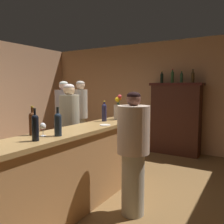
% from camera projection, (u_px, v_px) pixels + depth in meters
% --- Properties ---
extents(floor, '(8.36, 8.36, 0.00)m').
position_uv_depth(floor, '(54.00, 191.00, 3.50)').
color(floor, brown).
rests_on(floor, ground).
extents(wall_back, '(5.74, 0.12, 2.68)m').
position_uv_depth(wall_back, '(144.00, 96.00, 6.15)').
color(wall_back, tan).
rests_on(wall_back, ground).
extents(bar_counter, '(0.53, 3.19, 1.02)m').
position_uv_depth(bar_counter, '(80.00, 167.00, 3.05)').
color(bar_counter, '#A97748').
rests_on(bar_counter, ground).
extents(display_cabinet, '(1.17, 0.44, 1.65)m').
position_uv_depth(display_cabinet, '(176.00, 117.00, 5.44)').
color(display_cabinet, '#361910').
rests_on(display_cabinet, ground).
extents(wine_bottle_chardonnay, '(0.08, 0.08, 0.31)m').
position_uv_depth(wine_bottle_chardonnay, '(58.00, 123.00, 2.52)').
color(wine_bottle_chardonnay, '#1C2633').
rests_on(wine_bottle_chardonnay, bar_counter).
extents(wine_bottle_rose, '(0.08, 0.08, 0.32)m').
position_uv_depth(wine_bottle_rose, '(33.00, 122.00, 2.57)').
color(wine_bottle_rose, '#4D2713').
rests_on(wine_bottle_rose, bar_counter).
extents(wine_bottle_malbec, '(0.07, 0.07, 0.32)m').
position_uv_depth(wine_bottle_malbec, '(35.00, 126.00, 2.28)').
color(wine_bottle_malbec, black).
rests_on(wine_bottle_malbec, bar_counter).
extents(wine_bottle_merlot, '(0.06, 0.06, 0.29)m').
position_uv_depth(wine_bottle_merlot, '(118.00, 111.00, 4.04)').
color(wine_bottle_merlot, '#182E34').
rests_on(wine_bottle_merlot, bar_counter).
extents(wine_bottle_pinot, '(0.08, 0.08, 0.32)m').
position_uv_depth(wine_bottle_pinot, '(104.00, 112.00, 3.64)').
color(wine_bottle_pinot, '#23213E').
rests_on(wine_bottle_pinot, bar_counter).
extents(wine_glass_front, '(0.07, 0.07, 0.14)m').
position_uv_depth(wine_glass_front, '(43.00, 127.00, 2.52)').
color(wine_glass_front, white).
rests_on(wine_glass_front, bar_counter).
extents(flower_arrangement, '(0.15, 0.15, 0.41)m').
position_uv_depth(flower_arrangement, '(118.00, 110.00, 3.83)').
color(flower_arrangement, tan).
rests_on(flower_arrangement, bar_counter).
extents(cheese_plate, '(0.15, 0.15, 0.01)m').
position_uv_depth(cheese_plate, '(105.00, 125.00, 3.23)').
color(cheese_plate, white).
rests_on(cheese_plate, bar_counter).
extents(display_bottle_left, '(0.07, 0.07, 0.28)m').
position_uv_depth(display_bottle_left, '(162.00, 78.00, 5.53)').
color(display_bottle_left, black).
rests_on(display_bottle_left, display_cabinet).
extents(display_bottle_midleft, '(0.07, 0.07, 0.32)m').
position_uv_depth(display_bottle_midleft, '(172.00, 77.00, 5.40)').
color(display_bottle_midleft, '#264D28').
rests_on(display_bottle_midleft, display_cabinet).
extents(display_bottle_center, '(0.06, 0.06, 0.28)m').
position_uv_depth(display_bottle_center, '(182.00, 77.00, 5.29)').
color(display_bottle_center, '#294B2E').
rests_on(display_bottle_center, display_cabinet).
extents(display_bottle_midright, '(0.08, 0.08, 0.30)m').
position_uv_depth(display_bottle_midright, '(193.00, 77.00, 5.17)').
color(display_bottle_midright, '#422E14').
rests_on(display_bottle_midright, display_cabinet).
extents(patron_in_grey, '(0.36, 0.36, 1.67)m').
position_uv_depth(patron_in_grey, '(64.00, 119.00, 4.70)').
color(patron_in_grey, '#27274F').
rests_on(patron_in_grey, ground).
extents(patron_near_entrance, '(0.30, 0.30, 1.69)m').
position_uv_depth(patron_near_entrance, '(81.00, 115.00, 5.18)').
color(patron_near_entrance, '#AAA789').
rests_on(patron_near_entrance, ground).
extents(patron_in_navy, '(0.33, 0.33, 1.61)m').
position_uv_depth(patron_in_navy, '(70.00, 127.00, 3.89)').
color(patron_in_navy, brown).
rests_on(patron_in_navy, ground).
extents(bartender, '(0.39, 0.39, 1.50)m').
position_uv_depth(bartender, '(133.00, 149.00, 2.80)').
color(bartender, '#9F9C8D').
rests_on(bartender, ground).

